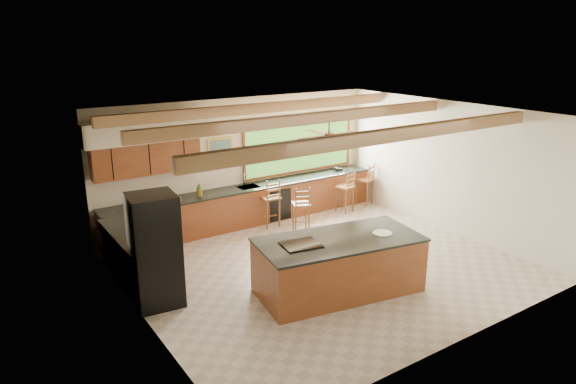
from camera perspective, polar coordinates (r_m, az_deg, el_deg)
ground at (r=10.32m, az=3.77°, el=-8.13°), size 7.20×7.20×0.00m
room_shell at (r=10.01m, az=0.96°, el=4.52°), size 7.27×6.54×3.02m
counter_run at (r=11.72m, az=-6.92°, el=-2.62°), size 7.12×3.10×1.23m
island at (r=9.17m, az=5.63°, el=-8.04°), size 3.07×1.83×1.02m
refrigerator at (r=8.81m, az=-14.54°, el=-6.31°), size 0.83×0.81×1.94m
bar_stool_a at (r=11.76m, az=1.62°, el=-1.47°), size 0.52×0.52×1.10m
bar_stool_b at (r=12.06m, az=-1.90°, el=-0.75°), size 0.45×0.45×1.19m
bar_stool_c at (r=13.17m, az=6.52°, el=0.48°), size 0.48×0.48×1.11m
bar_stool_d at (r=13.81m, az=8.69°, el=1.29°), size 0.54×0.54×1.16m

